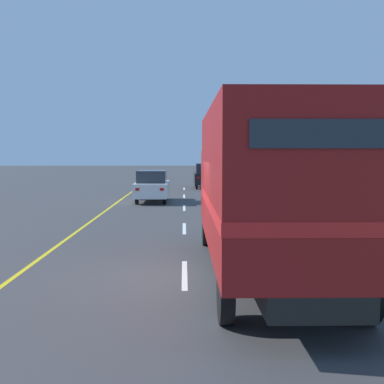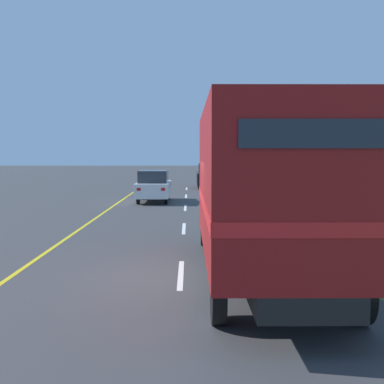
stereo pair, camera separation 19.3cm
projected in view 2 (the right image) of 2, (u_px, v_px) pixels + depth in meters
ground_plane at (181, 277)px, 10.43m from camera, size 200.00×200.00×0.00m
edge_line_yellow at (102, 214)px, 21.52m from camera, size 0.12×52.81×0.01m
centre_dash_near at (181, 274)px, 10.67m from camera, size 0.12×2.60×0.01m
centre_dash_mid_a at (184, 228)px, 17.25m from camera, size 0.12×2.60×0.01m
centre_dash_mid_b at (185, 208)px, 23.83m from camera, size 0.12×2.60×0.01m
centre_dash_far at (186, 196)px, 30.40m from camera, size 0.12×2.60×0.01m
centre_dash_farthest at (187, 189)px, 36.98m from camera, size 0.12×2.60×0.01m
horse_trailer_truck at (264, 187)px, 10.01m from camera, size 2.61×8.78×3.51m
lead_car_white at (154, 186)px, 26.75m from camera, size 1.80×4.16×1.76m
lead_car_black_ahead at (208, 176)px, 37.79m from camera, size 1.80×4.37×1.93m
highway_sign at (378, 192)px, 13.66m from camera, size 2.06×0.09×2.70m
roadside_tree_mid at (376, 136)px, 22.85m from camera, size 3.02×3.02×5.05m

